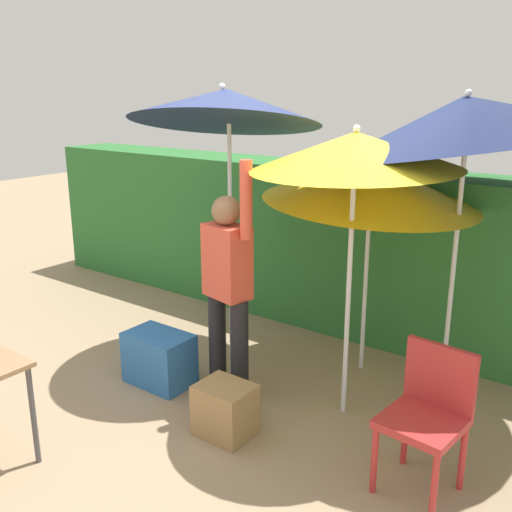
% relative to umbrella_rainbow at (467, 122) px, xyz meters
% --- Properties ---
extents(ground_plane, '(24.00, 24.00, 0.00)m').
position_rel_umbrella_rainbow_xyz_m(ground_plane, '(-1.29, -1.04, -2.13)').
color(ground_plane, '#9E8466').
extents(hedge_row, '(8.00, 0.70, 1.62)m').
position_rel_umbrella_rainbow_xyz_m(hedge_row, '(-1.29, 0.82, -1.32)').
color(hedge_row, '#2D7033').
rests_on(hedge_row, ground_plane).
extents(umbrella_rainbow, '(2.04, 2.01, 2.47)m').
position_rel_umbrella_rainbow_xyz_m(umbrella_rainbow, '(0.00, 0.00, 0.00)').
color(umbrella_rainbow, silver).
rests_on(umbrella_rainbow, ground_plane).
extents(umbrella_orange, '(1.77, 1.75, 1.83)m').
position_rel_umbrella_rainbow_xyz_m(umbrella_orange, '(-0.72, 0.06, -0.51)').
color(umbrella_orange, silver).
rests_on(umbrella_orange, ground_plane).
extents(umbrella_yellow, '(1.44, 1.44, 2.12)m').
position_rel_umbrella_rainbow_xyz_m(umbrella_yellow, '(-0.51, -0.68, -0.18)').
color(umbrella_yellow, silver).
rests_on(umbrella_yellow, ground_plane).
extents(umbrella_navy, '(1.66, 1.65, 2.55)m').
position_rel_umbrella_rainbow_xyz_m(umbrella_navy, '(-1.87, -0.37, 0.08)').
color(umbrella_navy, silver).
rests_on(umbrella_navy, ground_plane).
extents(person_vendor, '(0.56, 0.29, 1.88)m').
position_rel_umbrella_rainbow_xyz_m(person_vendor, '(-1.38, -0.98, -1.19)').
color(person_vendor, black).
rests_on(person_vendor, ground_plane).
extents(chair_plastic, '(0.48, 0.48, 0.89)m').
position_rel_umbrella_rainbow_xyz_m(chair_plastic, '(0.29, -1.15, -1.62)').
color(chair_plastic, '#B72D2D').
rests_on(chair_plastic, ground_plane).
extents(cooler_box, '(0.55, 0.35, 0.43)m').
position_rel_umbrella_rainbow_xyz_m(cooler_box, '(-1.94, -1.19, -1.91)').
color(cooler_box, '#2D6BB7').
rests_on(cooler_box, ground_plane).
extents(crate_cardboard, '(0.38, 0.32, 0.38)m').
position_rel_umbrella_rainbow_xyz_m(crate_cardboard, '(-1.03, -1.45, -1.94)').
color(crate_cardboard, '#9E7A4C').
rests_on(crate_cardboard, ground_plane).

